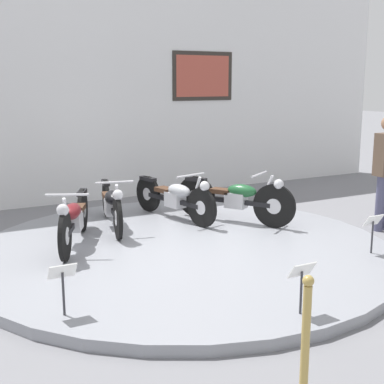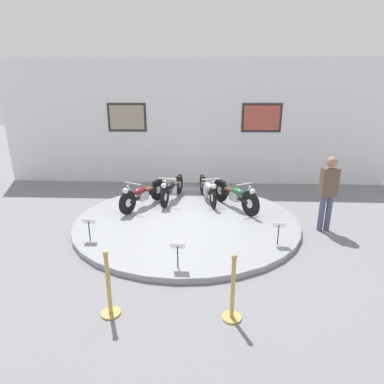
# 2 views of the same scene
# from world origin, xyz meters

# --- Properties ---
(ground_plane) EXTENTS (60.00, 60.00, 0.00)m
(ground_plane) POSITION_xyz_m (0.00, 0.00, 0.00)
(ground_plane) COLOR slate
(display_platform) EXTENTS (5.59, 5.59, 0.12)m
(display_platform) POSITION_xyz_m (0.00, 0.00, 0.06)
(display_platform) COLOR gray
(display_platform) RESTS_ON ground_plane
(back_wall) EXTENTS (14.00, 0.22, 4.37)m
(back_wall) POSITION_xyz_m (0.00, 3.89, 2.18)
(back_wall) COLOR white
(back_wall) RESTS_ON ground_plane
(motorcycle_maroon) EXTENTS (0.91, 1.81, 0.79)m
(motorcycle_maroon) POSITION_xyz_m (-1.28, 0.70, 0.50)
(motorcycle_maroon) COLOR black
(motorcycle_maroon) RESTS_ON display_platform
(motorcycle_black) EXTENTS (0.59, 1.92, 0.78)m
(motorcycle_black) POSITION_xyz_m (-0.53, 1.32, 0.49)
(motorcycle_black) COLOR black
(motorcycle_black) RESTS_ON display_platform
(motorcycle_silver) EXTENTS (0.61, 1.92, 0.78)m
(motorcycle_silver) POSITION_xyz_m (0.53, 1.32, 0.49)
(motorcycle_silver) COLOR black
(motorcycle_silver) RESTS_ON display_platform
(motorcycle_green) EXTENTS (1.11, 1.74, 0.81)m
(motorcycle_green) POSITION_xyz_m (1.28, 0.70, 0.52)
(motorcycle_green) COLOR black
(motorcycle_green) RESTS_ON display_platform
(info_placard_front_left) EXTENTS (0.26, 0.11, 0.51)m
(info_placard_front_left) POSITION_xyz_m (-1.99, -1.42, 0.49)
(info_placard_front_left) COLOR #333338
(info_placard_front_left) RESTS_ON display_platform
(info_placard_front_centre) EXTENTS (0.26, 0.11, 0.51)m
(info_placard_front_centre) POSITION_xyz_m (0.00, -2.44, 0.49)
(info_placard_front_centre) COLOR #333338
(info_placard_front_centre) RESTS_ON display_platform
(info_placard_front_right) EXTENTS (0.26, 0.11, 0.51)m
(info_placard_front_right) POSITION_xyz_m (1.99, -1.42, 0.49)
(info_placard_front_right) COLOR #333338
(info_placard_front_right) RESTS_ON display_platform
(visitor_standing) EXTENTS (0.36, 0.24, 1.79)m
(visitor_standing) POSITION_xyz_m (3.30, -0.39, 1.02)
(visitor_standing) COLOR #4C4C6B
(visitor_standing) RESTS_ON ground_plane
(stanchion_post_left_of_entry) EXTENTS (0.28, 0.28, 1.02)m
(stanchion_post_left_of_entry) POSITION_xyz_m (-0.88, -3.55, 0.34)
(stanchion_post_left_of_entry) COLOR tan
(stanchion_post_left_of_entry) RESTS_ON ground_plane
(stanchion_post_right_of_entry) EXTENTS (0.28, 0.28, 1.02)m
(stanchion_post_right_of_entry) POSITION_xyz_m (0.88, -3.55, 0.34)
(stanchion_post_right_of_entry) COLOR tan
(stanchion_post_right_of_entry) RESTS_ON ground_plane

